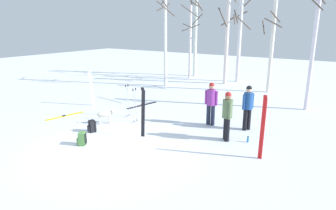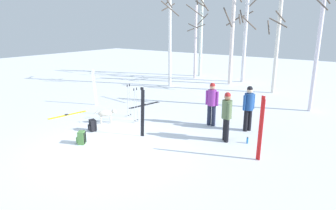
{
  "view_description": "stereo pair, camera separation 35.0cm",
  "coord_description": "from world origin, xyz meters",
  "px_view_note": "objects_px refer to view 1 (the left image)",
  "views": [
    {
      "loc": [
        6.32,
        -6.35,
        3.87
      ],
      "look_at": [
        0.51,
        2.38,
        1.0
      ],
      "focal_mm": 31.49,
      "sensor_mm": 36.0,
      "label": 1
    },
    {
      "loc": [
        6.6,
        -6.15,
        3.87
      ],
      "look_at": [
        0.51,
        2.38,
        1.0
      ],
      "focal_mm": 31.49,
      "sensor_mm": 36.0,
      "label": 2
    }
  ],
  "objects_px": {
    "backpack_1": "(82,139)",
    "birch_tree_4": "(240,36)",
    "ski_pair_lying_0": "(142,105)",
    "birch_tree_2": "(165,30)",
    "ski_pair_planted_1": "(263,128)",
    "birch_tree_6": "(313,44)",
    "backpack_0": "(92,126)",
    "person_0": "(248,105)",
    "dog": "(105,114)",
    "birch_tree_0": "(196,24)",
    "ski_pair_planted_0": "(143,113)",
    "ski_pair_planted_2": "(92,88)",
    "birch_tree_3": "(227,39)",
    "water_bottle_0": "(248,139)",
    "birch_tree_5": "(272,42)",
    "ski_poles_0": "(127,100)",
    "birch_tree_1": "(190,40)",
    "ski_poles_1": "(135,104)",
    "ski_pair_lying_1": "(65,116)",
    "person_1": "(211,101)"
  },
  "relations": [
    {
      "from": "ski_pair_lying_0",
      "to": "birch_tree_6",
      "type": "bearing_deg",
      "value": 28.08
    },
    {
      "from": "birch_tree_4",
      "to": "birch_tree_3",
      "type": "bearing_deg",
      "value": -106.95
    },
    {
      "from": "ski_pair_lying_1",
      "to": "water_bottle_0",
      "type": "bearing_deg",
      "value": 11.32
    },
    {
      "from": "birch_tree_1",
      "to": "birch_tree_3",
      "type": "height_order",
      "value": "birch_tree_3"
    },
    {
      "from": "dog",
      "to": "birch_tree_0",
      "type": "relative_size",
      "value": 0.09
    },
    {
      "from": "ski_pair_planted_0",
      "to": "birch_tree_0",
      "type": "height_order",
      "value": "birch_tree_0"
    },
    {
      "from": "birch_tree_3",
      "to": "backpack_0",
      "type": "bearing_deg",
      "value": -92.1
    },
    {
      "from": "birch_tree_2",
      "to": "birch_tree_5",
      "type": "bearing_deg",
      "value": 16.8
    },
    {
      "from": "birch_tree_3",
      "to": "birch_tree_4",
      "type": "height_order",
      "value": "birch_tree_4"
    },
    {
      "from": "ski_pair_planted_1",
      "to": "birch_tree_5",
      "type": "distance_m",
      "value": 9.72
    },
    {
      "from": "backpack_0",
      "to": "birch_tree_3",
      "type": "xyz_separation_m",
      "value": [
        0.42,
        11.42,
        2.77
      ]
    },
    {
      "from": "backpack_0",
      "to": "person_0",
      "type": "bearing_deg",
      "value": 35.86
    },
    {
      "from": "backpack_0",
      "to": "birch_tree_6",
      "type": "height_order",
      "value": "birch_tree_6"
    },
    {
      "from": "birch_tree_3",
      "to": "ski_pair_planted_2",
      "type": "bearing_deg",
      "value": -110.15
    },
    {
      "from": "dog",
      "to": "ski_poles_1",
      "type": "xyz_separation_m",
      "value": [
        0.88,
        0.79,
        0.37
      ]
    },
    {
      "from": "backpack_0",
      "to": "birch_tree_0",
      "type": "bearing_deg",
      "value": 102.2
    },
    {
      "from": "dog",
      "to": "ski_poles_0",
      "type": "distance_m",
      "value": 1.24
    },
    {
      "from": "ski_pair_planted_2",
      "to": "birch_tree_3",
      "type": "xyz_separation_m",
      "value": [
        3.24,
        8.82,
        2.11
      ]
    },
    {
      "from": "ski_pair_planted_0",
      "to": "ski_pair_planted_2",
      "type": "xyz_separation_m",
      "value": [
        -4.71,
        1.92,
        -0.01
      ]
    },
    {
      "from": "ski_pair_lying_0",
      "to": "backpack_0",
      "type": "distance_m",
      "value": 4.04
    },
    {
      "from": "dog",
      "to": "ski_pair_planted_0",
      "type": "distance_m",
      "value": 2.23
    },
    {
      "from": "backpack_0",
      "to": "water_bottle_0",
      "type": "bearing_deg",
      "value": 23.26
    },
    {
      "from": "person_1",
      "to": "birch_tree_3",
      "type": "xyz_separation_m",
      "value": [
        -2.9,
        8.24,
        2.0
      ]
    },
    {
      "from": "ski_poles_1",
      "to": "ski_poles_0",
      "type": "bearing_deg",
      "value": 152.36
    },
    {
      "from": "ski_pair_planted_2",
      "to": "ski_pair_lying_0",
      "type": "distance_m",
      "value": 2.61
    },
    {
      "from": "ski_pair_planted_0",
      "to": "ski_pair_planted_2",
      "type": "relative_size",
      "value": 1.01
    },
    {
      "from": "ski_pair_lying_1",
      "to": "birch_tree_4",
      "type": "distance_m",
      "value": 12.82
    },
    {
      "from": "ski_pair_lying_1",
      "to": "birch_tree_6",
      "type": "bearing_deg",
      "value": 38.94
    },
    {
      "from": "ski_pair_lying_0",
      "to": "birch_tree_4",
      "type": "xyz_separation_m",
      "value": [
        1.57,
        8.73,
        3.11
      ]
    },
    {
      "from": "ski_poles_0",
      "to": "birch_tree_1",
      "type": "height_order",
      "value": "birch_tree_1"
    },
    {
      "from": "person_0",
      "to": "ski_poles_1",
      "type": "relative_size",
      "value": 1.2
    },
    {
      "from": "birch_tree_0",
      "to": "birch_tree_6",
      "type": "distance_m",
      "value": 10.51
    },
    {
      "from": "ski_pair_lying_1",
      "to": "birch_tree_2",
      "type": "relative_size",
      "value": 0.26
    },
    {
      "from": "ski_pair_planted_2",
      "to": "ski_poles_0",
      "type": "relative_size",
      "value": 1.24
    },
    {
      "from": "ski_pair_lying_0",
      "to": "birch_tree_3",
      "type": "bearing_deg",
      "value": 80.96
    },
    {
      "from": "ski_poles_1",
      "to": "birch_tree_4",
      "type": "bearing_deg",
      "value": 89.04
    },
    {
      "from": "ski_poles_1",
      "to": "birch_tree_6",
      "type": "relative_size",
      "value": 0.24
    },
    {
      "from": "ski_pair_planted_2",
      "to": "ski_pair_lying_0",
      "type": "height_order",
      "value": "ski_pair_planted_2"
    },
    {
      "from": "ski_poles_1",
      "to": "birch_tree_4",
      "type": "xyz_separation_m",
      "value": [
        0.18,
        10.94,
        2.36
      ]
    },
    {
      "from": "water_bottle_0",
      "to": "birch_tree_2",
      "type": "bearing_deg",
      "value": 140.48
    },
    {
      "from": "dog",
      "to": "ski_pair_planted_1",
      "type": "height_order",
      "value": "ski_pair_planted_1"
    },
    {
      "from": "person_0",
      "to": "backpack_1",
      "type": "distance_m",
      "value": 6.07
    },
    {
      "from": "ski_pair_planted_1",
      "to": "birch_tree_3",
      "type": "relative_size",
      "value": 0.33
    },
    {
      "from": "backpack_1",
      "to": "birch_tree_4",
      "type": "relative_size",
      "value": 0.07
    },
    {
      "from": "water_bottle_0",
      "to": "birch_tree_1",
      "type": "xyz_separation_m",
      "value": [
        -7.83,
        9.78,
        2.67
      ]
    },
    {
      "from": "ski_pair_lying_0",
      "to": "birch_tree_2",
      "type": "bearing_deg",
      "value": 110.8
    },
    {
      "from": "ski_pair_planted_1",
      "to": "birch_tree_6",
      "type": "xyz_separation_m",
      "value": [
        0.18,
        6.42,
        2.06
      ]
    },
    {
      "from": "ski_pair_planted_1",
      "to": "water_bottle_0",
      "type": "bearing_deg",
      "value": 125.19
    },
    {
      "from": "birch_tree_3",
      "to": "birch_tree_6",
      "type": "xyz_separation_m",
      "value": [
        5.68,
        -3.8,
        0.04
      ]
    },
    {
      "from": "person_1",
      "to": "birch_tree_3",
      "type": "height_order",
      "value": "birch_tree_3"
    }
  ]
}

